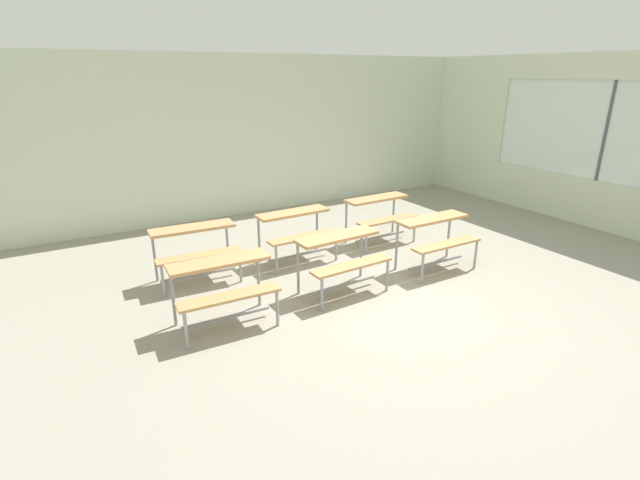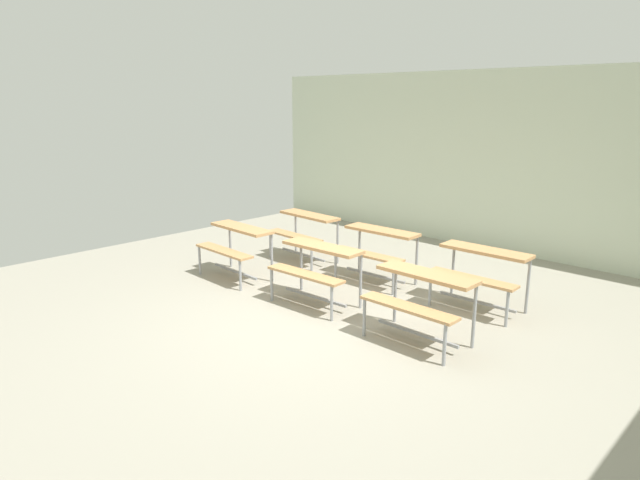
% 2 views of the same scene
% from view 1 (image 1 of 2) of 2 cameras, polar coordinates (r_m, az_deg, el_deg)
% --- Properties ---
extents(ground, '(10.00, 9.00, 0.05)m').
position_cam_1_polar(ground, '(5.90, 8.63, -7.44)').
color(ground, gray).
extents(wall_back, '(10.00, 0.12, 3.00)m').
position_cam_1_polar(wall_back, '(9.24, -8.87, 12.48)').
color(wall_back, beige).
rests_on(wall_back, ground).
extents(desk_bench_r0c0, '(1.12, 0.63, 0.74)m').
position_cam_1_polar(desk_bench_r0c0, '(5.14, -11.89, -4.68)').
color(desk_bench_r0c0, tan).
rests_on(desk_bench_r0c0, ground).
extents(desk_bench_r0c1, '(1.13, 0.64, 0.74)m').
position_cam_1_polar(desk_bench_r0c1, '(5.80, 2.76, -1.34)').
color(desk_bench_r0c1, tan).
rests_on(desk_bench_r0c1, ground).
extents(desk_bench_r0c2, '(1.10, 0.60, 0.74)m').
position_cam_1_polar(desk_bench_r0c2, '(6.70, 14.18, 1.03)').
color(desk_bench_r0c2, tan).
rests_on(desk_bench_r0c2, ground).
extents(desk_bench_r1c0, '(1.13, 0.65, 0.74)m').
position_cam_1_polar(desk_bench_r1c0, '(6.32, -15.13, -0.20)').
color(desk_bench_r1c0, tan).
rests_on(desk_bench_r1c0, ground).
extents(desk_bench_r1c1, '(1.12, 0.62, 0.74)m').
position_cam_1_polar(desk_bench_r1c1, '(6.79, -2.88, 1.87)').
color(desk_bench_r1c1, tan).
rests_on(desk_bench_r1c1, ground).
extents(desk_bench_r1c2, '(1.11, 0.61, 0.74)m').
position_cam_1_polar(desk_bench_r1c2, '(7.63, 7.43, 3.78)').
color(desk_bench_r1c2, tan).
rests_on(desk_bench_r1c2, ground).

